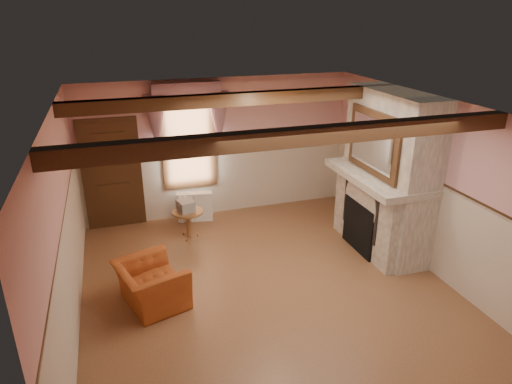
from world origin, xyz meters
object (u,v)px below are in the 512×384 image
object	(u,v)px
radiator	(195,207)
armchair	(151,285)
side_table	(188,224)
bowl	(374,168)
oil_lamp	(370,160)
mantel_clock	(360,156)

from	to	relation	value
radiator	armchair	bearing A→B (deg)	-102.08
armchair	side_table	world-z (taller)	armchair
armchair	radiator	world-z (taller)	armchair
armchair	side_table	size ratio (longest dim) A/B	1.72
bowl	oil_lamp	bearing A→B (deg)	90.00
armchair	radiator	bearing A→B (deg)	-40.11
side_table	mantel_clock	bearing A→B (deg)	-13.03
armchair	mantel_clock	bearing A→B (deg)	-90.02
armchair	radiator	distance (m)	2.86
bowl	armchair	bearing A→B (deg)	-169.88
bowl	mantel_clock	world-z (taller)	mantel_clock
radiator	oil_lamp	xyz separation A→B (m)	(2.83, -1.78, 1.26)
radiator	mantel_clock	xyz separation A→B (m)	(2.83, -1.43, 1.22)
mantel_clock	armchair	bearing A→B (deg)	-163.37
oil_lamp	mantel_clock	bearing A→B (deg)	90.00
side_table	radiator	distance (m)	0.77
armchair	bowl	xyz separation A→B (m)	(3.97, 0.71, 1.14)
bowl	radiator	bearing A→B (deg)	145.98
side_table	bowl	bearing A→B (deg)	-21.09
side_table	oil_lamp	distance (m)	3.51
armchair	side_table	xyz separation A→B (m)	(0.87, 1.90, -0.04)
radiator	oil_lamp	world-z (taller)	oil_lamp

